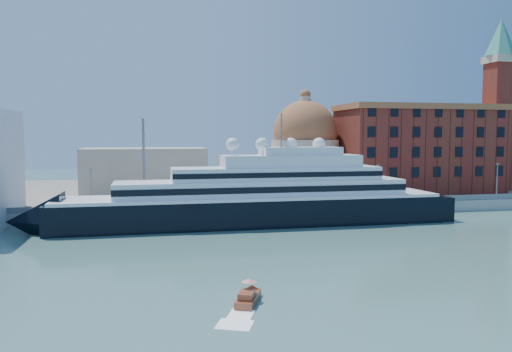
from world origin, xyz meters
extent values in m
plane|color=#3D6A61|center=(0.00, 0.00, 0.00)|extent=(400.00, 400.00, 0.00)
cube|color=gray|center=(0.00, 34.00, 1.25)|extent=(180.00, 10.00, 2.50)
cube|color=slate|center=(0.00, 75.00, 1.00)|extent=(260.00, 72.00, 2.00)
cube|color=slate|center=(0.00, 29.50, 3.10)|extent=(180.00, 0.10, 1.20)
cube|color=black|center=(0.25, 23.00, 2.10)|extent=(74.28, 11.43, 6.19)
cone|color=black|center=(-38.80, 23.00, 2.10)|extent=(9.52, 11.43, 11.43)
cube|color=black|center=(37.39, 23.00, 1.90)|extent=(5.71, 10.48, 5.71)
cube|color=white|center=(0.25, 23.00, 5.43)|extent=(72.38, 11.62, 0.57)
cube|color=white|center=(2.15, 23.00, 7.14)|extent=(55.24, 9.52, 2.86)
cube|color=black|center=(2.15, 18.24, 7.14)|extent=(55.24, 0.15, 1.14)
cube|color=white|center=(5.01, 23.00, 9.81)|extent=(40.00, 8.57, 2.48)
cube|color=white|center=(7.87, 23.00, 12.19)|extent=(26.67, 7.62, 2.29)
cube|color=white|center=(9.77, 23.00, 14.09)|extent=(15.24, 6.67, 1.52)
cylinder|color=slate|center=(5.96, 23.00, 18.09)|extent=(0.29, 0.29, 6.67)
sphere|color=white|center=(-3.56, 23.00, 15.43)|extent=(2.48, 2.48, 2.48)
sphere|color=white|center=(2.15, 23.00, 15.43)|extent=(2.48, 2.48, 2.48)
sphere|color=white|center=(7.87, 23.00, 15.43)|extent=(2.48, 2.48, 2.48)
sphere|color=white|center=(13.58, 23.00, 15.43)|extent=(2.48, 2.48, 2.48)
cube|color=brown|center=(-9.34, -21.10, 0.31)|extent=(3.67, 5.54, 0.88)
cube|color=brown|center=(-9.68, -21.91, 1.05)|extent=(2.15, 2.57, 0.70)
cylinder|color=slate|center=(-9.17, -20.69, 1.41)|extent=(0.05, 0.05, 1.41)
cone|color=red|center=(-9.17, -20.69, 2.20)|extent=(1.58, 1.58, 0.35)
cube|color=maroon|center=(52.00, 52.00, 13.00)|extent=(42.00, 18.00, 22.00)
cube|color=#995732|center=(52.00, 52.00, 24.50)|extent=(43.00, 19.00, 1.50)
cube|color=maroon|center=(76.00, 52.00, 19.50)|extent=(6.00, 6.00, 35.00)
cube|color=beige|center=(76.00, 52.00, 38.00)|extent=(7.00, 7.00, 2.00)
cone|color=teal|center=(76.00, 52.00, 44.00)|extent=(8.40, 8.40, 10.00)
cylinder|color=beige|center=(22.00, 58.00, 9.00)|extent=(18.00, 18.00, 14.00)
sphere|color=#995732|center=(22.00, 58.00, 18.00)|extent=(17.00, 17.00, 17.00)
cylinder|color=beige|center=(22.00, 58.00, 26.00)|extent=(3.00, 3.00, 3.00)
cube|color=beige|center=(8.00, 56.00, 7.00)|extent=(18.00, 14.00, 10.00)
cube|color=beige|center=(-20.00, 58.00, 8.00)|extent=(30.00, 16.00, 12.00)
cylinder|color=slate|center=(-30.00, 31.00, 6.50)|extent=(0.24, 0.24, 8.00)
cube|color=slate|center=(-30.00, 31.00, 10.60)|extent=(0.80, 0.30, 0.25)
cylinder|color=slate|center=(0.00, 31.00, 6.50)|extent=(0.24, 0.24, 8.00)
cube|color=slate|center=(0.00, 31.00, 10.60)|extent=(0.80, 0.30, 0.25)
cylinder|color=slate|center=(30.00, 31.00, 6.50)|extent=(0.24, 0.24, 8.00)
cube|color=slate|center=(30.00, 31.00, 10.60)|extent=(0.80, 0.30, 0.25)
cylinder|color=slate|center=(60.00, 31.00, 6.50)|extent=(0.24, 0.24, 8.00)
cube|color=slate|center=(60.00, 31.00, 10.60)|extent=(0.80, 0.30, 0.25)
cylinder|color=slate|center=(-20.00, 33.00, 11.50)|extent=(0.50, 0.50, 18.00)
camera|label=1|loc=(-19.05, -69.78, 16.90)|focal=35.00mm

